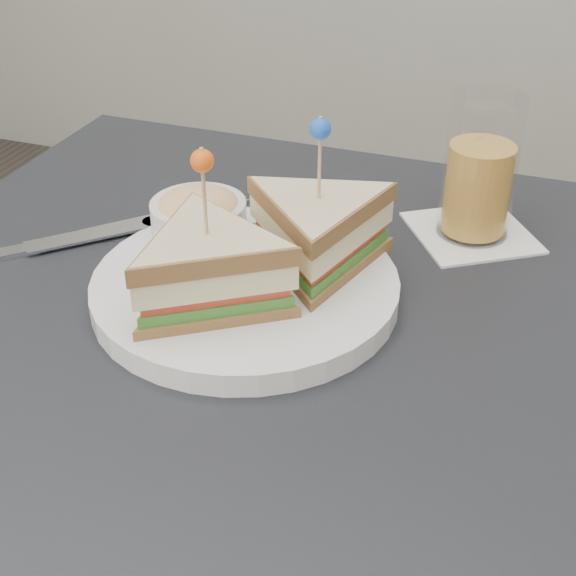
{
  "coord_description": "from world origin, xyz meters",
  "views": [
    {
      "loc": [
        0.19,
        -0.49,
        1.14
      ],
      "look_at": [
        0.01,
        0.01,
        0.8
      ],
      "focal_mm": 50.0,
      "sensor_mm": 36.0,
      "label": 1
    }
  ],
  "objects": [
    {
      "name": "cutlery_knife",
      "position": [
        -0.27,
        0.06,
        0.75
      ],
      "size": [
        0.18,
        0.18,
        0.01
      ],
      "rotation": [
        0.0,
        0.0,
        -0.78
      ],
      "color": "silver",
      "rests_on": "table"
    },
    {
      "name": "plate_meal",
      "position": [
        -0.04,
        0.06,
        0.79
      ],
      "size": [
        0.31,
        0.3,
        0.16
      ],
      "rotation": [
        0.0,
        0.0,
        0.08
      ],
      "color": "silver",
      "rests_on": "table"
    },
    {
      "name": "table",
      "position": [
        0.0,
        0.0,
        0.67
      ],
      "size": [
        0.8,
        0.8,
        0.75
      ],
      "color": "black",
      "rests_on": "ground"
    },
    {
      "name": "cutlery_fork",
      "position": [
        -0.18,
        0.17,
        0.75
      ],
      "size": [
        0.14,
        0.15,
        0.01
      ],
      "rotation": [
        0.0,
        0.0,
        -0.75
      ],
      "color": "silver",
      "rests_on": "table"
    },
    {
      "name": "drink_set",
      "position": [
        0.12,
        0.24,
        0.81
      ],
      "size": [
        0.15,
        0.15,
        0.14
      ],
      "rotation": [
        0.0,
        0.0,
        0.59
      ],
      "color": "white",
      "rests_on": "table"
    }
  ]
}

